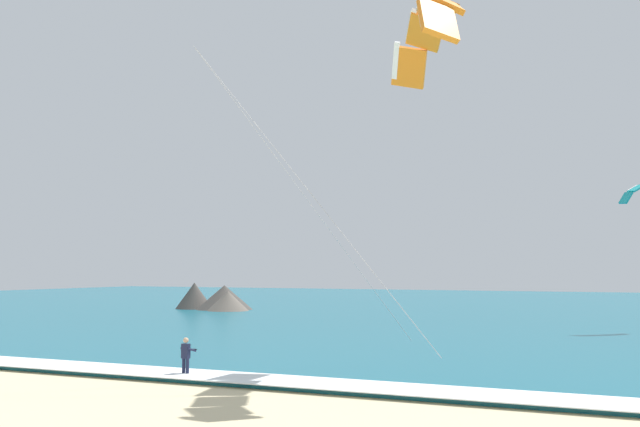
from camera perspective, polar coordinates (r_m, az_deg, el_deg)
sea at (r=87.58m, az=13.99°, el=-6.77°), size 200.00×120.00×0.20m
surf_foam at (r=31.99m, az=-7.26°, el=-11.74°), size 200.00×2.73×0.04m
surfboard at (r=32.96m, az=-9.83°, el=-11.82°), size 0.60×1.44×0.09m
kitesurfer at (r=32.86m, az=-9.79°, el=-10.24°), size 0.55×0.56×1.69m
kite_primary at (r=34.50m, az=7.90°, el=13.38°), size 11.30×8.02×14.94m
headland_left at (r=81.82m, az=-7.53°, el=-6.20°), size 9.63×7.30×2.96m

